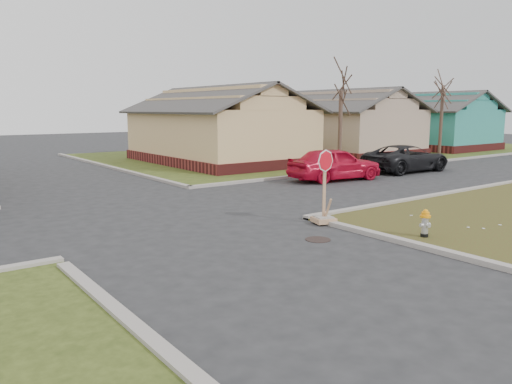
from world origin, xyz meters
TOP-DOWN VIEW (x-y plane):
  - ground at (0.00, 0.00)m, footprint 120.00×120.00m
  - verge_far_right at (22.00, 18.00)m, footprint 37.00×19.00m
  - curbs at (0.00, 5.00)m, footprint 80.00×40.00m
  - manhole at (2.20, -0.50)m, footprint 0.64×0.64m
  - side_house_yellow at (10.00, 16.50)m, footprint 7.60×11.60m
  - side_house_tan at (20.00, 16.50)m, footprint 7.60×11.60m
  - side_house_teal at (30.00, 16.50)m, footprint 7.60×11.60m
  - tree_mid_right at (14.00, 10.20)m, footprint 0.22×0.22m
  - tree_far_right at (24.00, 10.50)m, footprint 0.22×0.22m
  - fire_hydrant at (4.44, -2.03)m, footprint 0.27×0.27m
  - stop_sign at (3.54, 0.68)m, footprint 0.59×0.58m
  - red_sedan at (10.19, 6.81)m, footprint 4.67×2.39m
  - dark_pickup at (15.59, 6.91)m, footprint 5.09×2.47m

SIDE VIEW (x-z plane):
  - ground at x=0.00m, z-range 0.00..0.00m
  - curbs at x=0.00m, z-range -0.06..0.06m
  - manhole at x=2.20m, z-range 0.00..0.01m
  - verge_far_right at x=22.00m, z-range 0.00..0.05m
  - fire_hydrant at x=4.44m, z-range 0.08..0.80m
  - stop_sign at x=3.54m, z-range -0.54..1.54m
  - dark_pickup at x=15.59m, z-range 0.00..1.39m
  - red_sedan at x=10.19m, z-range 0.00..1.52m
  - tree_mid_right at x=14.00m, z-range 0.05..4.25m
  - side_house_yellow at x=10.00m, z-range -0.16..4.54m
  - side_house_tan at x=20.00m, z-range -0.16..4.54m
  - side_house_teal at x=30.00m, z-range -0.16..4.54m
  - tree_far_right at x=24.00m, z-range 0.05..4.81m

